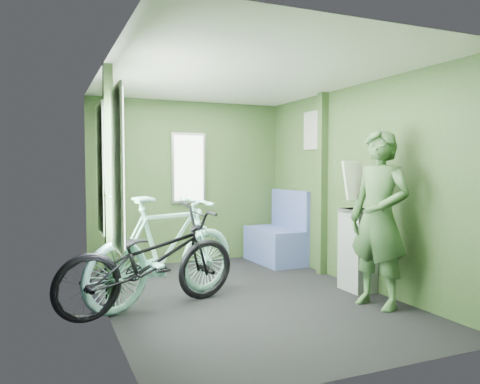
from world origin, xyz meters
The scene contains 6 objects.
room centered at (-0.04, 0.04, 1.44)m, with size 4.00×4.02×2.31m.
bicycle_black centered at (-0.99, -0.09, 0.00)m, with size 0.65×1.85×0.97m, color black.
bicycle_mint centered at (-0.81, 0.07, 0.00)m, with size 0.51×1.82×1.09m, color #96E8D8.
passenger centered at (1.07, -0.83, 0.86)m, with size 0.58×0.74×1.72m.
waste_box centered at (1.26, -0.25, 0.45)m, with size 0.27×0.37×0.91m, color gray.
bench_seat centered at (1.15, 1.45, 0.31)m, with size 0.57×0.99×1.03m.
Camera 1 is at (-1.93, -4.45, 1.36)m, focal length 35.00 mm.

